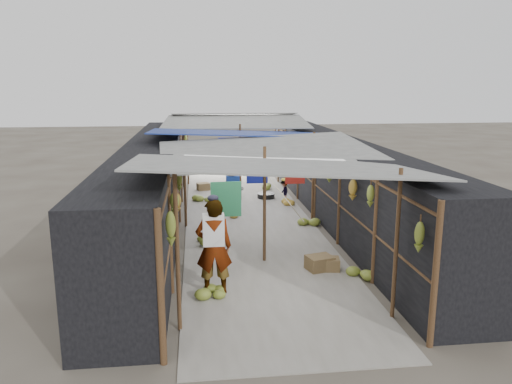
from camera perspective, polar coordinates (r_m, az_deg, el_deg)
name	(u,v)px	position (r m, az deg, el deg)	size (l,w,h in m)	color
ground	(289,323)	(8.65, 3.75, -14.75)	(80.00, 80.00, 0.00)	#6B6356
aisle_slab	(248,219)	(14.67, -0.90, -3.15)	(3.60, 16.00, 0.02)	#9E998E
stall_left	(153,184)	(14.38, -11.68, 0.95)	(1.40, 15.00, 2.30)	black
stall_right	(339,179)	(14.92, 9.45, 1.44)	(1.40, 15.00, 2.30)	black
crate_near	(320,263)	(10.86, 7.28, -8.08)	(0.54, 0.43, 0.32)	olive
crate_mid	(328,264)	(10.89, 8.26, -8.17)	(0.47, 0.37, 0.28)	olive
crate_back	(203,187)	(18.70, -6.04, 0.60)	(0.44, 0.36, 0.28)	olive
black_basin	(266,196)	(17.32, 1.15, -0.46)	(0.60, 0.60, 0.18)	black
vendor_elderly	(214,247)	(9.43, -4.84, -6.27)	(0.68, 0.45, 1.86)	white
shopper_blue	(233,191)	(15.29, -2.66, 0.11)	(0.67, 0.52, 1.39)	#1D4C93
vendor_seated	(284,191)	(16.69, 3.25, 0.08)	(0.50, 0.29, 0.78)	#4E4843
market_canopy	(248,137)	(14.54, -0.98, 6.33)	(5.62, 15.20, 2.77)	brown
hanging_bananas	(242,163)	(14.34, -1.66, 3.38)	(3.96, 14.24, 0.83)	olive
floor_bananas	(269,218)	(14.29, 1.53, -3.02)	(3.62, 9.99, 0.33)	olive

